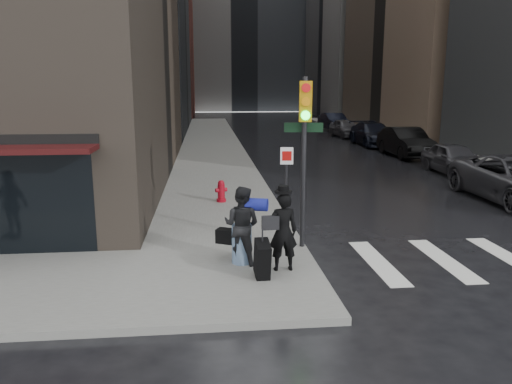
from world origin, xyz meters
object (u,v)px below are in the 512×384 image
at_px(man_overcoat, 279,236).
at_px(parked_car_2, 406,142).
at_px(man_jeans, 242,225).
at_px(parked_car_5, 334,122).
at_px(parked_car_3, 373,134).
at_px(fire_hydrant, 221,192).
at_px(traffic_light, 303,140).
at_px(parked_car_1, 454,158).
at_px(parked_car_4, 345,128).

xyz_separation_m(man_overcoat, parked_car_2, (9.98, 17.75, -0.09)).
relative_size(man_jeans, parked_car_5, 0.35).
xyz_separation_m(man_overcoat, man_jeans, (-0.73, 0.62, 0.09)).
relative_size(man_jeans, parked_car_3, 0.32).
bearing_deg(fire_hydrant, parked_car_3, 56.96).
height_order(man_jeans, fire_hydrant, man_jeans).
bearing_deg(man_jeans, traffic_light, -122.28).
xyz_separation_m(parked_car_1, parked_car_3, (0.05, 11.55, 0.07)).
bearing_deg(parked_car_5, parked_car_4, -99.90).
relative_size(fire_hydrant, parked_car_1, 0.18).
xyz_separation_m(man_jeans, traffic_light, (1.50, 0.92, 1.75)).
distance_m(fire_hydrant, parked_car_2, 15.61).
bearing_deg(parked_car_1, man_jeans, -132.68).
height_order(parked_car_1, parked_car_4, parked_car_4).
bearing_deg(fire_hydrant, parked_car_2, 45.31).
bearing_deg(parked_car_3, traffic_light, -112.72).
bearing_deg(parked_car_1, parked_car_4, 91.33).
height_order(parked_car_2, parked_car_3, parked_car_2).
bearing_deg(traffic_light, parked_car_5, 81.55).
height_order(fire_hydrant, parked_car_3, parked_car_3).
height_order(parked_car_1, parked_car_3, parked_car_3).
xyz_separation_m(traffic_light, parked_car_5, (9.45, 33.53, -1.96)).
xyz_separation_m(fire_hydrant, parked_car_2, (10.97, 11.09, 0.36)).
relative_size(man_overcoat, parked_car_4, 0.44).
distance_m(parked_car_4, parked_car_5, 5.80).
bearing_deg(parked_car_5, parked_car_1, -95.29).
bearing_deg(parked_car_3, fire_hydrant, -123.03).
bearing_deg(man_overcoat, parked_car_4, -111.34).
bearing_deg(traffic_light, man_overcoat, -109.28).
distance_m(man_overcoat, parked_car_2, 20.37).
height_order(parked_car_1, parked_car_5, parked_car_5).
xyz_separation_m(parked_car_2, parked_car_3, (-0.00, 5.78, -0.05)).
bearing_deg(man_jeans, parked_car_2, -95.84).
height_order(man_jeans, traffic_light, traffic_light).
relative_size(fire_hydrant, parked_car_3, 0.14).
bearing_deg(parked_car_2, man_jeans, -122.00).
distance_m(traffic_light, fire_hydrant, 5.87).
bearing_deg(parked_car_4, traffic_light, -111.87).
bearing_deg(fire_hydrant, parked_car_5, 68.47).
relative_size(traffic_light, parked_car_5, 0.83).
bearing_deg(man_overcoat, fire_hydrant, -84.60).
distance_m(traffic_light, parked_car_1, 14.03).
bearing_deg(parked_car_4, parked_car_5, 80.58).
relative_size(traffic_light, fire_hydrant, 5.49).
bearing_deg(parked_car_1, parked_car_2, 89.99).
xyz_separation_m(man_overcoat, traffic_light, (0.77, 1.55, 1.83)).
distance_m(man_overcoat, traffic_light, 2.52).
distance_m(traffic_light, parked_car_2, 18.74).
xyz_separation_m(traffic_light, parked_car_2, (9.21, 16.21, -1.92)).
distance_m(traffic_light, parked_car_4, 29.23).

